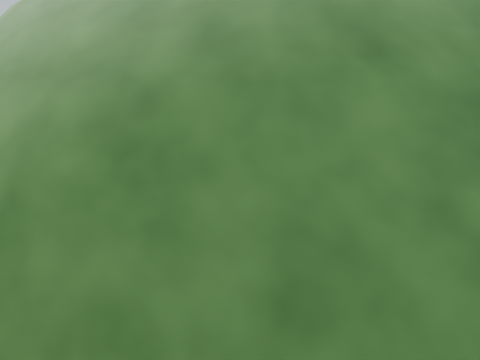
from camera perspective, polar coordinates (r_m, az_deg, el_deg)
The scene contains 11 objects.
ground at distance 20.21m, azimuth -16.55°, elevation -16.21°, with size 320.00×320.00×0.00m, color #2D4C19.
trackbed at distance 73.73m, azimuth 18.77°, elevation 5.72°, with size 9.50×170.00×0.28m.
platform at distance 34.80m, azimuth -4.72°, elevation -2.25°, with size 6.40×68.00×0.38m, color #9F9280.
yellow_stripe at distance 33.38m, azimuth -0.56°, elevation -2.57°, with size 0.55×68.00×0.01m, color gold.
station_building at distance 50.26m, azimuth -4.96°, elevation 7.40°, with size 8.60×6.60×8.00m.
signal_gantry at distance 68.22m, azimuth 18.83°, elevation 9.12°, with size 8.40×0.38×6.20m.
trees_behind_platform at distance 40.95m, azimuth -8.54°, elevation 6.36°, with size 7.82×53.32×7.21m.
train at distance 70.10m, azimuth 16.80°, elevation 7.17°, with size 2.78×92.78×4.09m.
lamppost_far at distance 27.55m, azimuth -10.59°, elevation -2.50°, with size 0.41×0.41×4.12m.
signal_platform at distance 23.85m, azimuth -14.36°, elevation -1.38°, with size 0.33×0.26×5.57m.
signal_farside at distance 33.67m, azimuth 15.95°, elevation 3.76°, with size 0.37×0.29×6.73m.
Camera 1 is at (12.50, -12.29, 10.05)m, focal length 40.00 mm.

